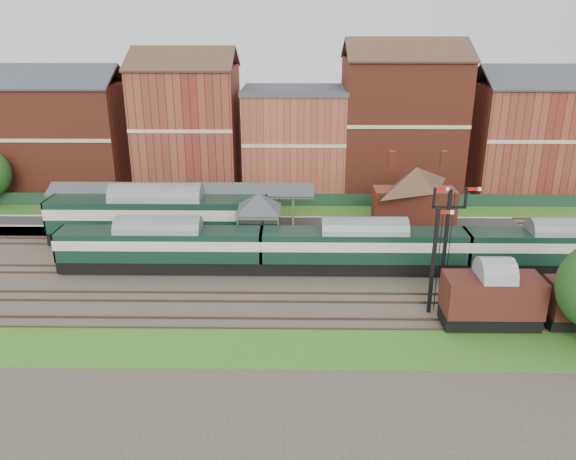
{
  "coord_description": "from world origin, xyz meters",
  "views": [
    {
      "loc": [
        0.21,
        -43.56,
        19.92
      ],
      "look_at": [
        -0.42,
        2.0,
        3.0
      ],
      "focal_mm": 35.0,
      "sensor_mm": 36.0,
      "label": 1
    }
  ],
  "objects_px": {
    "semaphore_bracket": "(447,231)",
    "platform_railcar": "(158,215)",
    "signal_box": "(259,223)",
    "goods_van_a": "(492,297)",
    "dmu_train": "(363,246)"
  },
  "relations": [
    {
      "from": "dmu_train",
      "to": "goods_van_a",
      "type": "height_order",
      "value": "goods_van_a"
    },
    {
      "from": "signal_box",
      "to": "dmu_train",
      "type": "relative_size",
      "value": 0.12
    },
    {
      "from": "platform_railcar",
      "to": "signal_box",
      "type": "bearing_deg",
      "value": -18.37
    },
    {
      "from": "signal_box",
      "to": "platform_railcar",
      "type": "xyz_separation_m",
      "value": [
        -9.79,
        3.25,
        -0.44
      ]
    },
    {
      "from": "signal_box",
      "to": "semaphore_bracket",
      "type": "height_order",
      "value": "semaphore_bracket"
    },
    {
      "from": "semaphore_bracket",
      "to": "goods_van_a",
      "type": "bearing_deg",
      "value": -75.73
    },
    {
      "from": "dmu_train",
      "to": "platform_railcar",
      "type": "distance_m",
      "value": 19.82
    },
    {
      "from": "dmu_train",
      "to": "goods_van_a",
      "type": "relative_size",
      "value": 7.86
    },
    {
      "from": "semaphore_bracket",
      "to": "platform_railcar",
      "type": "xyz_separation_m",
      "value": [
        -24.82,
        9.0,
        -1.88
      ]
    },
    {
      "from": "signal_box",
      "to": "dmu_train",
      "type": "bearing_deg",
      "value": -19.99
    },
    {
      "from": "signal_box",
      "to": "goods_van_a",
      "type": "xyz_separation_m",
      "value": [
        16.69,
        -12.25,
        -0.95
      ]
    },
    {
      "from": "goods_van_a",
      "to": "dmu_train",
      "type": "bearing_deg",
      "value": 130.77
    },
    {
      "from": "dmu_train",
      "to": "goods_van_a",
      "type": "bearing_deg",
      "value": -49.23
    },
    {
      "from": "semaphore_bracket",
      "to": "goods_van_a",
      "type": "height_order",
      "value": "semaphore_bracket"
    },
    {
      "from": "semaphore_bracket",
      "to": "platform_railcar",
      "type": "distance_m",
      "value": 26.47
    }
  ]
}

